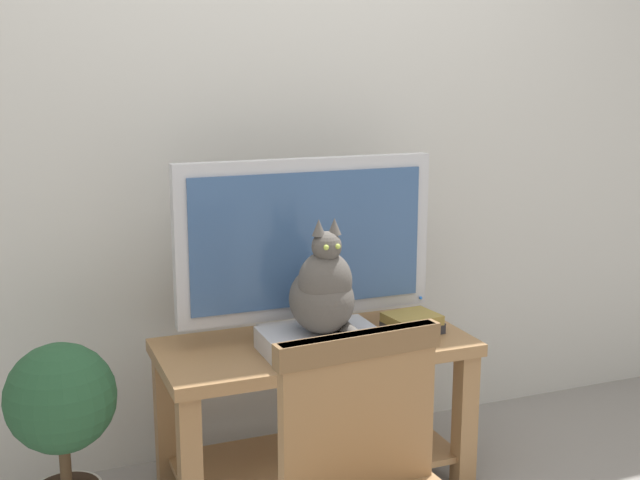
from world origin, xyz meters
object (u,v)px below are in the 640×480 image
object	(u,v)px
potted_plant	(62,422)
book_stack	(412,323)
tv	(306,244)
media_box	(322,342)
tv_stand	(315,389)
cat	(323,291)

from	to	relation	value
potted_plant	book_stack	bearing A→B (deg)	1.13
tv	potted_plant	size ratio (longest dim) A/B	1.40
tv	media_box	bearing A→B (deg)	-95.68
tv_stand	media_box	distance (m)	0.25
tv	potted_plant	xyz separation A→B (m)	(-0.87, -0.14, -0.47)
cat	potted_plant	distance (m)	0.93
tv_stand	tv	distance (m)	0.52
media_box	cat	world-z (taller)	cat
cat	potted_plant	world-z (taller)	cat
media_box	book_stack	size ratio (longest dim) A/B	1.87
tv_stand	tv	size ratio (longest dim) A/B	1.17
cat	tv	bearing A→B (deg)	85.02
book_stack	tv	bearing A→B (deg)	162.07
tv_stand	media_box	size ratio (longest dim) A/B	2.79
tv	media_box	world-z (taller)	tv
tv_stand	cat	bearing A→B (deg)	-98.14
tv_stand	book_stack	xyz separation A→B (m)	(0.37, -0.04, 0.22)
media_box	potted_plant	world-z (taller)	potted_plant
tv_stand	potted_plant	world-z (taller)	potted_plant
tv	media_box	distance (m)	0.36
tv	cat	size ratio (longest dim) A/B	2.37
cat	book_stack	distance (m)	0.44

